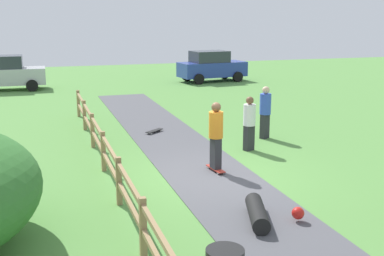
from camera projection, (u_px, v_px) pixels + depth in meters
name	position (u px, v px, depth m)	size (l,w,h in m)	color
ground_plane	(210.00, 176.00, 13.08)	(60.00, 60.00, 0.00)	#568E42
asphalt_path	(210.00, 176.00, 13.08)	(2.40, 28.00, 0.02)	#515156
wooden_fence	(110.00, 160.00, 12.18)	(0.12, 18.12, 1.10)	#997A51
skater_riding	(216.00, 133.00, 13.19)	(0.42, 0.82, 1.89)	#B23326
skater_fallen	(261.00, 213.00, 10.13)	(1.31, 1.46, 0.36)	black
skateboard_loose	(154.00, 131.00, 17.78)	(0.74, 0.67, 0.08)	black
bystander_blue	(265.00, 110.00, 16.85)	(0.52, 0.52, 1.79)	#2D2D33
bystander_white	(249.00, 121.00, 15.36)	(0.50, 0.50, 1.70)	#2D2D33
parked_car_blue	(211.00, 66.00, 31.23)	(4.38, 2.40, 1.92)	#283D99
parked_car_silver	(5.00, 73.00, 27.67)	(4.23, 2.05, 1.92)	#B7B7BC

